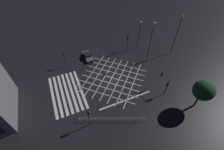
{
  "coord_description": "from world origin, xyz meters",
  "views": [
    {
      "loc": [
        20.51,
        -8.98,
        23.39
      ],
      "look_at": [
        0.0,
        0.0,
        0.84
      ],
      "focal_mm": 24.0,
      "sensor_mm": 36.0,
      "label": 1
    }
  ],
  "objects": [
    {
      "name": "traffic_light_ne_cross",
      "position": [
        8.1,
        7.47,
        2.39
      ],
      "size": [
        0.36,
        0.39,
        3.34
      ],
      "rotation": [
        0.0,
        0.0,
        -1.57
      ],
      "color": "black",
      "rests_on": "ground_plane"
    },
    {
      "name": "traffic_light_sw_cross",
      "position": [
        -7.87,
        -8.17,
        2.66
      ],
      "size": [
        0.36,
        0.39,
        3.71
      ],
      "rotation": [
        0.0,
        0.0,
        1.57
      ],
      "color": "black",
      "rests_on": "ground_plane"
    },
    {
      "name": "pedestrian_railing",
      "position": [
        9.23,
        -4.04,
        0.67
      ],
      "size": [
        4.46,
        10.11,
        1.05
      ],
      "rotation": [
        0.0,
        0.0,
        1.16
      ],
      "color": "#B7B7BC",
      "rests_on": "ground_plane"
    },
    {
      "name": "traffic_light_nw_cross",
      "position": [
        -8.24,
        7.93,
        2.78
      ],
      "size": [
        0.36,
        0.39,
        3.89
      ],
      "rotation": [
        0.0,
        0.0,
        -1.57
      ],
      "color": "black",
      "rests_on": "ground_plane"
    },
    {
      "name": "street_lamp_far",
      "position": [
        -7.55,
        10.73,
        5.48
      ],
      "size": [
        0.54,
        0.54,
        7.48
      ],
      "color": "black",
      "rests_on": "ground_plane"
    },
    {
      "name": "road_markings",
      "position": [
        0.31,
        -5.51,
        0.0
      ],
      "size": [
        15.99,
        20.7,
        0.01
      ],
      "color": "silver",
      "rests_on": "ground_plane"
    },
    {
      "name": "street_tree_near",
      "position": [
        12.47,
        10.8,
        4.42
      ],
      "size": [
        3.45,
        3.45,
        6.17
      ],
      "color": "#473323",
      "rests_on": "ground_plane"
    },
    {
      "name": "street_lamp_east",
      "position": [
        -2.09,
        17.35,
        6.21
      ],
      "size": [
        0.43,
        0.43,
        9.8
      ],
      "color": "black",
      "rests_on": "ground_plane"
    },
    {
      "name": "ground_plane",
      "position": [
        0.0,
        0.0,
        0.0
      ],
      "size": [
        200.0,
        200.0,
        0.0
      ],
      "primitive_type": "plane",
      "color": "black"
    },
    {
      "name": "waiting_car",
      "position": [
        -8.66,
        -2.66,
        0.58
      ],
      "size": [
        4.36,
        1.75,
        1.22
      ],
      "color": "#474C51",
      "rests_on": "ground_plane"
    },
    {
      "name": "traffic_light_se_cross",
      "position": [
        8.37,
        -7.53,
        3.0
      ],
      "size": [
        0.36,
        0.39,
        4.2
      ],
      "rotation": [
        0.0,
        0.0,
        1.57
      ],
      "color": "black",
      "rests_on": "ground_plane"
    },
    {
      "name": "traffic_light_ne_main",
      "position": [
        6.84,
        7.72,
        2.89
      ],
      "size": [
        2.44,
        0.36,
        3.94
      ],
      "rotation": [
        0.0,
        0.0,
        3.14
      ],
      "color": "black",
      "rests_on": "ground_plane"
    },
    {
      "name": "street_lamp_west",
      "position": [
        -2.06,
        10.1,
        7.16
      ],
      "size": [
        0.58,
        0.58,
        9.79
      ],
      "color": "black",
      "rests_on": "ground_plane"
    }
  ]
}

